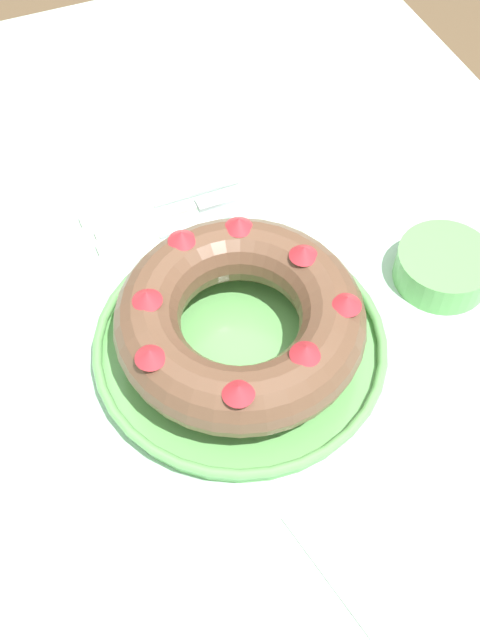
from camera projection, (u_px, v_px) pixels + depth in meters
The scene contains 9 objects.
ground_plane at pixel (220, 550), 1.50m from camera, with size 8.00×8.00×0.00m, color brown.
dining_table at pixel (209, 382), 0.97m from camera, with size 1.59×1.21×0.72m.
serving_dish at pixel (240, 346), 0.91m from camera, with size 0.35×0.35×0.03m.
bundt_cake at pixel (240, 320), 0.86m from camera, with size 0.29×0.29×0.09m.
fork at pixel (178, 211), 1.05m from camera, with size 0.02×0.20×0.01m.
serving_knife at pixel (149, 203), 1.06m from camera, with size 0.02×0.23×0.01m.
cake_knife at pixel (155, 234), 1.03m from camera, with size 0.02×0.19×0.01m.
side_bowl at pixel (443, 267), 0.97m from camera, with size 0.12×0.12×0.05m, color #6BB760.
napkin at pixel (367, 550), 0.77m from camera, with size 0.15×0.11×0.00m, color white.
Camera 1 is at (0.48, -0.15, 1.49)m, focal length 42.00 mm.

